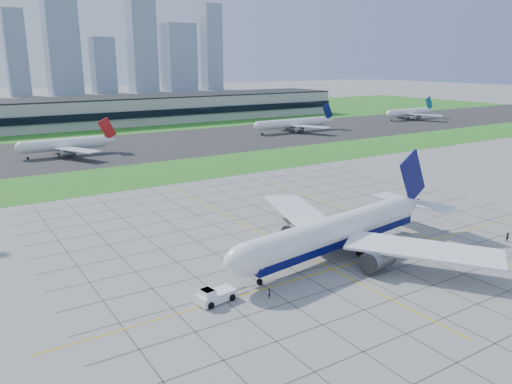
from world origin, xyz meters
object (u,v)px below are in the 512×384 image
Objects in this scene: distant_jet_1 at (66,144)px; distant_jet_3 at (409,112)px; crew_near at (270,294)px; crew_far at (508,237)px; distant_jet_2 at (293,123)px; pushback_tug at (214,296)px; airliner at (337,232)px.

distant_jet_1 and distant_jet_3 have the same top height.
crew_far is (55.65, -5.53, 0.19)m from crew_near.
distant_jet_2 reaches higher than crew_near.
distant_jet_2 is at bearing -1.00° from crew_near.
pushback_tug is 141.15m from distant_jet_1.
crew_far is 167.98m from distant_jet_2.
distant_jet_3 is (214.06, 156.72, 3.71)m from crew_near.
crew_far is at bearing -58.71° from crew_near.
airliner reaches higher than crew_far.
distant_jet_3 is at bearing 3.36° from distant_jet_1.
crew_near is 191.06m from distant_jet_2.
pushback_tug is at bearing -130.45° from distant_jet_2.
pushback_tug is 0.21× the size of distant_jet_3.
crew_near is 0.03× the size of distant_jet_2.
distant_jet_1 and distant_jet_2 have the same top height.
distant_jet_3 is at bearing 68.03° from crew_far.
distant_jet_2 is (117.52, 150.60, 3.71)m from crew_near.
crew_far is (63.56, -8.99, -0.15)m from pushback_tug.
airliner is at bearing -142.39° from distant_jet_3.
airliner is 29.16m from pushback_tug.
airliner reaches higher than crew_near.
pushback_tug is at bearing -165.71° from crew_far.
distant_jet_1 is (-54.18, 149.79, 3.52)m from crew_far.
distant_jet_3 is (193.37, 148.96, -0.36)m from airliner.
crew_far reaches higher than crew_near.
airliner is at bearing -178.48° from crew_far.
pushback_tug is 8.63m from crew_near.
crew_near is at bearing -31.94° from pushback_tug.
crew_near is at bearing -143.79° from distant_jet_3.
distant_jet_2 and distant_jet_3 have the same top height.
airliner is 137.84m from distant_jet_1.
crew_near is 0.04× the size of distant_jet_3.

